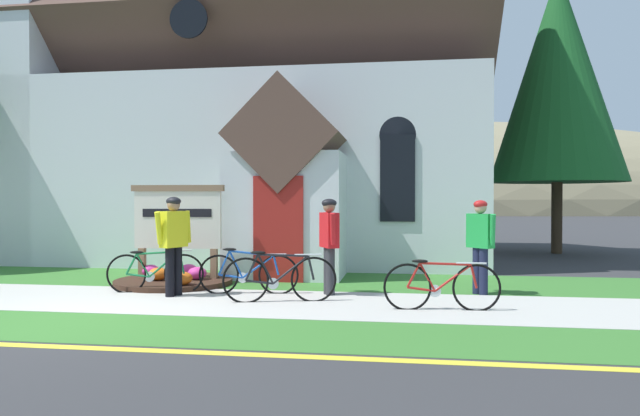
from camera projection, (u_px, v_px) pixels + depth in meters
The scene contains 16 objects.
ground at pixel (182, 280), 11.57m from camera, with size 140.00×140.00×0.00m, color #333335.
sidewalk_slab at pixel (104, 298), 9.36m from camera, with size 32.00×2.36×0.01m, color #B7B5AD.
grass_verge at pixel (25, 325), 7.40m from camera, with size 32.00×1.61×0.01m, color #38722D.
church_lawn at pixel (166, 278), 11.84m from camera, with size 24.00×2.65×0.01m, color #38722D.
church_building at pixel (221, 105), 16.85m from camera, with size 14.11×9.89×13.14m.
church_sign at pixel (178, 220), 11.10m from camera, with size 1.86×0.19×1.92m.
flower_bed at pixel (174, 280), 10.91m from camera, with size 2.23×2.23×0.34m.
bicycle_white at pixel (441, 286), 8.34m from camera, with size 1.71×0.16×0.77m.
bicycle_black at pixel (279, 278), 9.02m from camera, with size 1.77×0.48×0.84m.
bicycle_green at pixel (155, 272), 9.94m from camera, with size 1.66×0.37×0.77m.
bicycle_red at pixel (248, 273), 9.80m from camera, with size 1.72×0.26×0.82m.
cyclist_in_white_jersey at pixel (480, 240), 9.74m from camera, with size 0.46×0.65×1.62m.
cyclist_in_orange_jersey at pixel (174, 238), 9.55m from camera, with size 0.40×0.67×1.68m.
cyclist_in_yellow_jersey at pixel (329, 239), 9.69m from camera, with size 0.39×0.71×1.65m.
roadside_conifer at pixel (558, 76), 17.13m from camera, with size 3.99×3.99×8.57m.
distant_hill at pixel (437, 211), 80.84m from camera, with size 95.40×50.71×24.47m, color #847A5B.
Camera 1 is at (4.45, -7.02, 1.64)m, focal length 31.89 mm.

